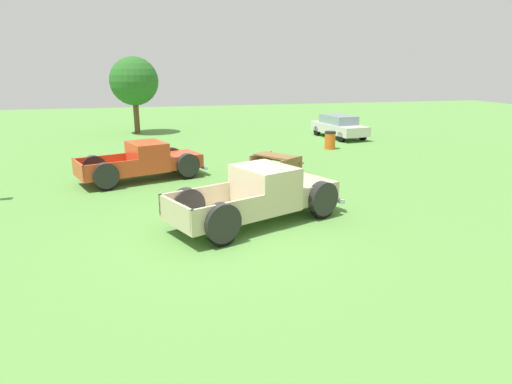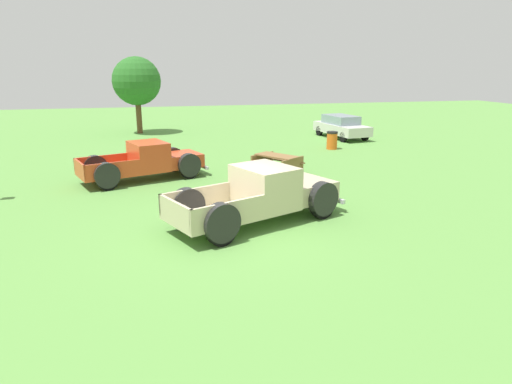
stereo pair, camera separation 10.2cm
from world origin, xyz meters
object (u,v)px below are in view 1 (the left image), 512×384
sedan_distant_a (339,126)px  trash_can (330,140)px  pickup_truck_foreground (266,195)px  picnic_table (276,162)px  pickup_truck_behind_left (149,162)px  oak_tree_east (134,81)px

sedan_distant_a → trash_can: bearing=-120.5°
pickup_truck_foreground → trash_can: bearing=58.5°
pickup_truck_foreground → trash_can: (6.37, 10.40, -0.28)m
picnic_table → trash_can: 6.58m
pickup_truck_foreground → picnic_table: bearing=71.0°
pickup_truck_foreground → pickup_truck_behind_left: pickup_truck_foreground is taller
pickup_truck_behind_left → oak_tree_east: size_ratio=1.03×
pickup_truck_behind_left → oak_tree_east: oak_tree_east is taller
pickup_truck_foreground → pickup_truck_behind_left: bearing=118.5°
pickup_truck_foreground → sedan_distant_a: 16.31m
oak_tree_east → sedan_distant_a: bearing=-22.4°
sedan_distant_a → picnic_table: 10.64m
sedan_distant_a → trash_can: sedan_distant_a is taller
pickup_truck_foreground → trash_can: size_ratio=5.81×
pickup_truck_behind_left → trash_can: pickup_truck_behind_left is taller
trash_can → picnic_table: bearing=-132.6°
pickup_truck_behind_left → picnic_table: (5.09, -0.32, -0.21)m
pickup_truck_behind_left → picnic_table: size_ratio=2.19×
sedan_distant_a → picnic_table: size_ratio=1.87×
picnic_table → pickup_truck_foreground: bearing=-109.0°
sedan_distant_a → trash_can: size_ratio=4.58×
trash_can → oak_tree_east: bearing=139.7°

